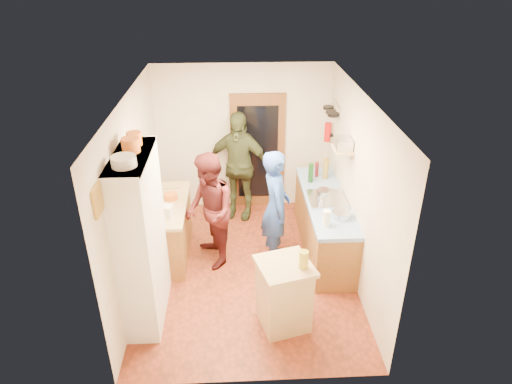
{
  "coord_description": "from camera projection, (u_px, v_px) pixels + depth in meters",
  "views": [
    {
      "loc": [
        -0.15,
        -5.46,
        4.15
      ],
      "look_at": [
        0.13,
        0.15,
        1.21
      ],
      "focal_mm": 32.0,
      "sensor_mm": 36.0,
      "label": 1
    }
  ],
  "objects": [
    {
      "name": "wall_right",
      "position": [
        357.0,
        189.0,
        6.23
      ],
      "size": [
        0.02,
        4.0,
        2.6
      ],
      "primitive_type": "cube",
      "color": "beige",
      "rests_on": "ground"
    },
    {
      "name": "wall_left",
      "position": [
        134.0,
        194.0,
        6.1
      ],
      "size": [
        0.02,
        4.0,
        2.6
      ],
      "primitive_type": "cube",
      "color": "beige",
      "rests_on": "ground"
    },
    {
      "name": "pan_hang_b",
      "position": [
        331.0,
        112.0,
        7.32
      ],
      "size": [
        0.16,
        0.16,
        0.05
      ],
      "primitive_type": "cylinder",
      "color": "black",
      "rests_on": "pan_rail"
    },
    {
      "name": "door_frame",
      "position": [
        258.0,
        152.0,
        8.03
      ],
      "size": [
        0.95,
        0.06,
        2.1
      ],
      "primitive_type": "cube",
      "color": "brown",
      "rests_on": "ground"
    },
    {
      "name": "fire_extinguisher",
      "position": [
        328.0,
        132.0,
        7.64
      ],
      "size": [
        0.11,
        0.11,
        0.32
      ],
      "primitive_type": "cylinder",
      "color": "red",
      "rests_on": "wall_right"
    },
    {
      "name": "floor",
      "position": [
        248.0,
        270.0,
        6.77
      ],
      "size": [
        3.0,
        4.0,
        0.02
      ],
      "primitive_type": "cube",
      "color": "maroon",
      "rests_on": "ground"
    },
    {
      "name": "plate_stack",
      "position": [
        124.0,
        161.0,
        4.7
      ],
      "size": [
        0.26,
        0.26,
        0.11
      ],
      "primitive_type": "cylinder",
      "color": "white",
      "rests_on": "hutch_top_shelf"
    },
    {
      "name": "orange_pot_a",
      "position": [
        131.0,
        145.0,
        5.03
      ],
      "size": [
        0.2,
        0.2,
        0.16
      ],
      "primitive_type": "cylinder",
      "color": "orange",
      "rests_on": "hutch_top_shelf"
    },
    {
      "name": "island_top",
      "position": [
        285.0,
        266.0,
        5.37
      ],
      "size": [
        0.77,
        0.77,
        0.05
      ],
      "primitive_type": "cube",
      "rotation": [
        0.0,
        0.0,
        0.28
      ],
      "color": "tan",
      "rests_on": "island_base"
    },
    {
      "name": "radio",
      "position": [
        343.0,
        144.0,
        6.39
      ],
      "size": [
        0.23,
        0.3,
        0.15
      ],
      "primitive_type": "cube",
      "rotation": [
        0.0,
        0.0,
        -0.02
      ],
      "color": "silver",
      "rests_on": "wall_shelf"
    },
    {
      "name": "orange_pot_b",
      "position": [
        134.0,
        139.0,
        5.21
      ],
      "size": [
        0.17,
        0.17,
        0.15
      ],
      "primitive_type": "cylinder",
      "color": "orange",
      "rests_on": "hutch_top_shelf"
    },
    {
      "name": "kettle",
      "position": [
        159.0,
        206.0,
        6.45
      ],
      "size": [
        0.19,
        0.19,
        0.17
      ],
      "primitive_type": "cylinder",
      "rotation": [
        0.0,
        0.0,
        0.25
      ],
      "color": "white",
      "rests_on": "left_counter_top"
    },
    {
      "name": "island_base",
      "position": [
        284.0,
        296.0,
        5.58
      ],
      "size": [
        0.68,
        0.68,
        0.86
      ],
      "primitive_type": "cube",
      "rotation": [
        0.0,
        0.0,
        0.28
      ],
      "color": "tan",
      "rests_on": "ground"
    },
    {
      "name": "pot_on_hob",
      "position": [
        324.0,
        194.0,
        6.72
      ],
      "size": [
        0.21,
        0.21,
        0.14
      ],
      "primitive_type": "cylinder",
      "color": "silver",
      "rests_on": "hob"
    },
    {
      "name": "person_back",
      "position": [
        239.0,
        166.0,
        7.74
      ],
      "size": [
        1.21,
        0.79,
        1.91
      ],
      "primitive_type": "imported",
      "rotation": [
        0.0,
        0.0,
        -0.32
      ],
      "color": "#333A20",
      "rests_on": "ground"
    },
    {
      "name": "wall_shelf",
      "position": [
        343.0,
        149.0,
        6.44
      ],
      "size": [
        0.26,
        0.42,
        0.03
      ],
      "primitive_type": "cube",
      "color": "tan",
      "rests_on": "wall_right"
    },
    {
      "name": "ceiling",
      "position": [
        246.0,
        96.0,
        5.55
      ],
      "size": [
        3.0,
        4.0,
        0.02
      ],
      "primitive_type": "cube",
      "color": "silver",
      "rests_on": "ground"
    },
    {
      "name": "wall_back",
      "position": [
        243.0,
        138.0,
        7.94
      ],
      "size": [
        3.0,
        0.02,
        2.6
      ],
      "primitive_type": "cube",
      "color": "beige",
      "rests_on": "ground"
    },
    {
      "name": "pan_hang_a",
      "position": [
        333.0,
        115.0,
        7.13
      ],
      "size": [
        0.18,
        0.18,
        0.05
      ],
      "primitive_type": "cylinder",
      "color": "black",
      "rests_on": "pan_rail"
    },
    {
      "name": "oil_jar",
      "position": [
        304.0,
        260.0,
        5.26
      ],
      "size": [
        0.14,
        0.14,
        0.22
      ],
      "primitive_type": "cylinder",
      "rotation": [
        0.0,
        0.0,
        0.28
      ],
      "color": "#AD9E2D",
      "rests_on": "island_top"
    },
    {
      "name": "right_counter_base",
      "position": [
        324.0,
        225.0,
        7.07
      ],
      "size": [
        0.6,
        2.2,
        0.84
      ],
      "primitive_type": "cube",
      "color": "#976127",
      "rests_on": "ground"
    },
    {
      "name": "door_glass",
      "position": [
        258.0,
        153.0,
        8.0
      ],
      "size": [
        0.7,
        0.02,
        1.7
      ],
      "primitive_type": "cube",
      "color": "black",
      "rests_on": "door_frame"
    },
    {
      "name": "bottle_c",
      "position": [
        326.0,
        169.0,
        7.36
      ],
      "size": [
        0.09,
        0.09,
        0.34
      ],
      "primitive_type": "cylinder",
      "rotation": [
        0.0,
        0.0,
        -0.1
      ],
      "color": "olive",
      "rests_on": "right_counter_top"
    },
    {
      "name": "picture_frame",
      "position": [
        98.0,
        200.0,
        4.38
      ],
      "size": [
        0.03,
        0.25,
        0.3
      ],
      "primitive_type": "cube",
      "color": "gold",
      "rests_on": "wall_left"
    },
    {
      "name": "wall_front",
      "position": [
        254.0,
        288.0,
        4.38
      ],
      "size": [
        3.0,
        0.02,
        2.6
      ],
      "primitive_type": "cube",
      "color": "beige",
      "rests_on": "ground"
    },
    {
      "name": "toaster",
      "position": [
        164.0,
        211.0,
        6.33
      ],
      "size": [
        0.25,
        0.2,
        0.17
      ],
      "primitive_type": "cube",
      "rotation": [
        0.0,
        0.0,
        -0.23
      ],
      "color": "white",
      "rests_on": "left_counter_top"
    },
    {
      "name": "chopping_board",
      "position": [
        170.0,
        185.0,
        7.19
      ],
      "size": [
        0.31,
        0.24,
        0.02
      ],
      "primitive_type": "cube",
      "rotation": [
        0.0,
        0.0,
        0.06
      ],
      "color": "tan",
      "rests_on": "left_counter_top"
    },
    {
      "name": "person_left",
      "position": [
        211.0,
        210.0,
        6.58
      ],
      "size": [
        0.88,
        1.0,
        1.74
      ],
      "primitive_type": "imported",
      "rotation": [
        0.0,
        0.0,
        -1.27
      ],
      "color": "#471718",
      "rests_on": "ground"
    },
    {
      "name": "pan_hang_c",
      "position": [
        328.0,
        108.0,
        7.49
      ],
      "size": [
        0.17,
        0.17,
        0.05
      ],
      "primitive_type": "cylinder",
      "color": "black",
      "rests_on": "pan_rail"
    },
    {
      "name": "mixing_bowl",
      "position": [
        341.0,
        215.0,
        6.31
      ],
      "size": [
        0.28,
        0.28,
        0.1
      ],
      "primitive_type": "cylinder",
      "rotation": [
        0.0,
        0.0,
        0.1
      ],
      "color": "silver",
      "rests_on": "right_counter_top"
    },
    {
      "name": "right_counter_top",
      "position": [
        326.0,
        200.0,
        6.86
      ],
      "size": [
        0.62,
        2.22,
        0.06
      ],
      "primitive_type": "cube",
      "color": "blue",
      "rests_on": "right_counter_base"
    },
    {
      "name": "bottle_a",
      "position": [
        311.0,
        173.0,
        7.25
      ],
      "size": [
        0.1,
        0.1,
        0.32
      ],
      "primitive_type": "cylinder",
      "rotation": [
        0.0,
        0.0,
        -0.29
      ],
      "color": "#143F14",
      "rests_on": "right_counter_top"
    },
    {
      "name": "hob",
      "position": [
        327.0,
        199.0,
        6.77
      ],
      "size": [
        0.55,
        0.58,
        0.04
      ],
      "primitive_type": "cube",
      "color": "silver",
      "rests_on": "right_counter_top"
    },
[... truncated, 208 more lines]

